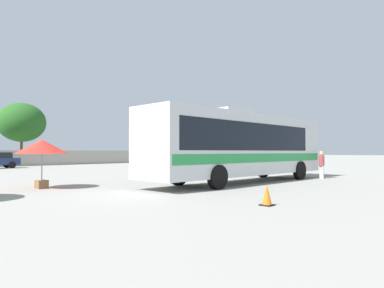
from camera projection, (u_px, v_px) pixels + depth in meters
ground_plane at (124, 174)px, 24.66m from camera, size 300.00×300.00×0.00m
perimeter_wall at (15, 158)px, 37.59m from camera, size 80.00×0.30×1.72m
coach_bus_silver_green at (240, 144)px, 17.86m from camera, size 12.52×3.19×3.71m
attendant_by_bus_door at (322, 163)px, 20.50m from camera, size 0.40×0.40×1.62m
vendor_umbrella_near_gate_red at (42, 148)px, 15.00m from camera, size 2.21×2.21×2.12m
roadside_tree_midright at (22, 122)px, 44.00m from camera, size 5.84×5.84×7.80m
traffic_cone_on_apron at (267, 195)px, 10.22m from camera, size 0.36×0.36×0.64m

